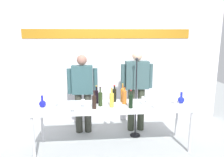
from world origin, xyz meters
TOP-DOWN VIEW (x-y plane):
  - ground_plane at (0.00, 0.00)m, footprint 10.00×10.00m
  - back_wall at (0.00, 1.24)m, footprint 5.17×0.11m
  - display_table at (0.00, 0.00)m, footprint 2.70×0.70m
  - decanter_blue_left at (-1.19, 0.02)m, footprint 0.11×0.11m
  - decanter_blue_right at (1.23, 0.02)m, footprint 0.11×0.11m
  - presenter_left at (-0.54, 0.64)m, footprint 0.60×0.22m
  - presenter_right at (0.54, 0.64)m, footprint 0.65×0.22m
  - wine_bottle_0 at (-0.02, -0.07)m, footprint 0.07×0.07m
  - wine_bottle_1 at (0.20, 0.21)m, footprint 0.07×0.07m
  - wine_bottle_2 at (-0.32, -0.12)m, footprint 0.07×0.07m
  - wine_bottle_3 at (-0.21, 0.00)m, footprint 0.07×0.07m
  - wine_bottle_4 at (0.29, -0.15)m, footprint 0.07×0.07m
  - wine_bottle_5 at (-0.28, 0.16)m, footprint 0.07×0.07m
  - wine_bottle_6 at (0.05, 0.21)m, footprint 0.07×0.07m
  - wine_bottle_7 at (0.21, 0.07)m, footprint 0.07×0.07m
  - wine_glass_left_0 at (-0.51, -0.06)m, footprint 0.07×0.07m
  - wine_glass_left_1 at (-0.66, -0.29)m, footprint 0.07×0.07m
  - wine_glass_left_2 at (-0.95, -0.01)m, footprint 0.06×0.06m
  - wine_glass_right_0 at (0.62, 0.10)m, footprint 0.06×0.06m
  - wine_glass_right_1 at (0.53, -0.01)m, footprint 0.06×0.06m
  - wine_glass_right_2 at (0.83, 0.29)m, footprint 0.06×0.06m
  - wine_glass_right_3 at (1.11, -0.03)m, footprint 0.07×0.07m
  - wine_glass_right_4 at (0.68, -0.23)m, footprint 0.06×0.06m
  - wine_glass_right_5 at (0.82, 0.14)m, footprint 0.07×0.07m
  - microphone_stand at (0.48, 0.37)m, footprint 0.20×0.20m

SIDE VIEW (x-z plane):
  - ground_plane at x=0.00m, z-range 0.00..0.00m
  - microphone_stand at x=0.48m, z-range -0.26..1.30m
  - display_table at x=0.00m, z-range 0.33..1.11m
  - decanter_blue_left at x=-1.19m, z-range 0.74..0.94m
  - decanter_blue_right at x=1.23m, z-range 0.74..0.94m
  - wine_glass_right_0 at x=0.62m, z-range 0.80..0.93m
  - wine_glass_left_0 at x=-0.51m, z-range 0.80..0.94m
  - wine_glass_right_2 at x=0.83m, z-range 0.80..0.94m
  - wine_glass_right_5 at x=0.82m, z-range 0.80..0.94m
  - wine_glass_left_1 at x=-0.66m, z-range 0.80..0.95m
  - wine_glass_right_1 at x=0.53m, z-range 0.81..0.95m
  - wine_glass_left_2 at x=-0.95m, z-range 0.80..0.96m
  - wine_glass_right_4 at x=0.68m, z-range 0.81..0.96m
  - wine_glass_right_3 at x=1.11m, z-range 0.81..0.96m
  - wine_bottle_2 at x=-0.32m, z-range 0.75..1.06m
  - wine_bottle_4 at x=0.29m, z-range 0.75..1.06m
  - presenter_left at x=-0.54m, z-range 0.11..1.70m
  - wine_bottle_3 at x=-0.21m, z-range 0.74..1.08m
  - wine_bottle_5 at x=-0.28m, z-range 0.75..1.07m
  - wine_bottle_7 at x=0.21m, z-range 0.75..1.07m
  - wine_bottle_6 at x=0.05m, z-range 0.76..1.07m
  - wine_bottle_1 at x=0.20m, z-range 0.74..1.08m
  - wine_bottle_0 at x=-0.02m, z-range 0.75..1.08m
  - presenter_right at x=0.54m, z-range 0.13..1.80m
  - back_wall at x=0.00m, z-range 0.00..3.00m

